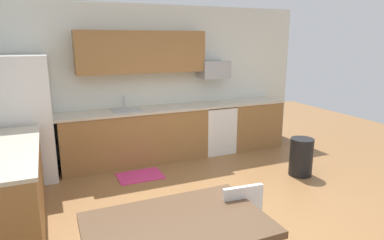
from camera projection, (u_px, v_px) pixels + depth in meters
The scene contains 17 objects.
ground_plane at pixel (225, 218), 4.07m from camera, with size 12.00×12.00×0.00m, color olive.
wall_back at pixel (156, 82), 6.12m from camera, with size 5.80×0.10×2.70m, color silver.
cabinet_run_back at pixel (136, 137), 5.83m from camera, with size 2.50×0.60×0.90m, color olive.
cabinet_run_back_right at pixel (252, 124), 6.75m from camera, with size 1.05×0.60×0.90m, color olive.
cabinet_run_left at pixel (13, 190), 3.79m from camera, with size 0.60×2.00×0.90m, color olive.
countertop_back at pixel (163, 109), 5.91m from camera, with size 4.80×0.64×0.04m, color beige.
countertop_left at pixel (7, 150), 3.68m from camera, with size 0.64×2.00×0.04m, color beige.
upper_cabinets_back at pixel (142, 52), 5.68m from camera, with size 2.20×0.34×0.70m, color olive.
refrigerator at pixel (25, 120), 4.99m from camera, with size 0.76×0.70×1.89m, color white.
oven_range at pixel (215, 128), 6.43m from camera, with size 0.60×0.60×0.91m.
microwave at pixel (214, 70), 6.26m from camera, with size 0.54×0.36×0.32m, color #9EA0A5.
sink_basin at pixel (127, 114), 5.67m from camera, with size 0.48×0.40×0.14m, color #A5A8AD.
sink_faucet at pixel (124, 103), 5.80m from camera, with size 0.02×0.02×0.24m, color #B2B5BA.
dining_table at pixel (177, 229), 2.60m from camera, with size 1.40×0.90×0.74m.
chair_near_table at pixel (248, 228), 2.92m from camera, with size 0.43×0.43×0.85m.
trash_bin at pixel (301, 157), 5.30m from camera, with size 0.36×0.36×0.60m, color black.
floor_mat at pixel (140, 176), 5.31m from camera, with size 0.70×0.50×0.01m, color #CC3372.
Camera 1 is at (-1.83, -3.22, 2.11)m, focal length 31.42 mm.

